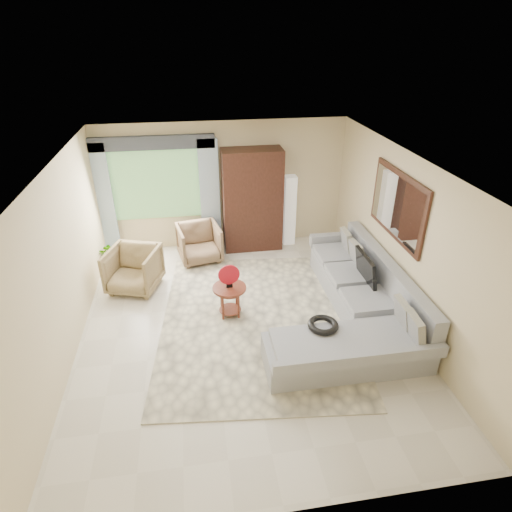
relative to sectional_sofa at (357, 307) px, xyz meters
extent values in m
plane|color=silver|center=(-1.78, 0.18, -0.28)|extent=(6.00, 6.00, 0.00)
cube|color=beige|center=(-1.56, 0.30, -0.27)|extent=(3.39, 4.29, 0.02)
cube|color=#9C9FA4|center=(0.22, 0.68, -0.08)|extent=(0.90, 2.40, 0.40)
cube|color=#9C9FA4|center=(-0.48, -0.92, -0.08)|extent=(2.30, 0.80, 0.40)
cube|color=#9C9FA4|center=(0.57, 0.28, 0.37)|extent=(0.20, 3.20, 0.50)
cube|color=#9C9FA4|center=(0.22, 1.96, 0.23)|extent=(0.90, 0.16, 0.22)
cube|color=#9C9FA4|center=(-0.48, -1.37, 0.21)|extent=(2.30, 0.10, 0.18)
cube|color=black|center=(0.27, 0.44, 0.44)|extent=(0.14, 0.74, 0.48)
torus|color=black|center=(-0.78, -0.68, 0.26)|extent=(0.43, 0.43, 0.09)
cylinder|color=#4E2214|center=(-1.97, 0.50, 0.24)|extent=(0.54, 0.54, 0.04)
cylinder|color=#4E2214|center=(-1.97, 0.50, -0.04)|extent=(0.36, 0.36, 0.49)
cylinder|color=#B6121F|center=(-1.97, 0.50, 0.49)|extent=(0.34, 0.04, 0.34)
imported|color=#947D51|center=(-3.57, 1.57, 0.11)|extent=(1.06, 1.08, 0.78)
imported|color=brown|center=(-2.37, 2.48, 0.09)|extent=(0.93, 0.95, 0.74)
imported|color=#999999|center=(-4.13, 2.50, -0.03)|extent=(0.45, 0.39, 0.50)
cube|color=black|center=(-1.23, 2.90, 0.77)|extent=(1.20, 0.55, 2.10)
cube|color=silver|center=(-0.43, 2.96, 0.47)|extent=(0.24, 0.24, 1.50)
cube|color=#669E59|center=(-3.13, 3.15, 1.12)|extent=(1.80, 0.04, 1.40)
cube|color=#9EB7CC|center=(-4.18, 3.06, 0.87)|extent=(0.40, 0.08, 2.30)
cube|color=#9EB7CC|center=(-2.08, 3.06, 0.87)|extent=(0.40, 0.08, 2.30)
cube|color=#1E232D|center=(-3.13, 3.08, 1.97)|extent=(2.40, 0.12, 0.26)
cube|color=black|center=(0.69, 0.53, 1.47)|extent=(0.04, 1.70, 1.05)
cube|color=white|center=(0.66, 0.53, 1.47)|extent=(0.02, 1.54, 0.90)
camera|label=1|loc=(-2.45, -5.23, 3.93)|focal=30.00mm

